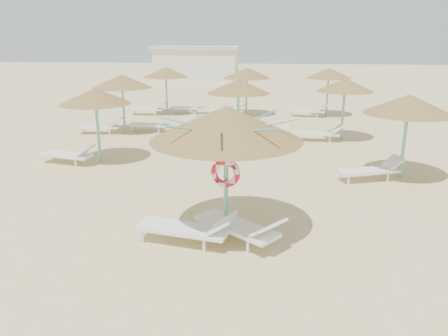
# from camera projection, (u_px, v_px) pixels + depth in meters

# --- Properties ---
(ground) EXTENTS (120.00, 120.00, 0.00)m
(ground) POSITION_uv_depth(u_px,v_px,m) (205.00, 237.00, 10.04)
(ground) COLOR #DDC387
(ground) RESTS_ON ground
(main_palapa) EXTENTS (3.35, 3.35, 3.00)m
(main_palapa) POSITION_uv_depth(u_px,v_px,m) (226.00, 124.00, 9.44)
(main_palapa) COLOR #66B2A6
(main_palapa) RESTS_ON ground
(lounger_main_a) EXTENTS (2.31, 1.09, 0.81)m
(lounger_main_a) POSITION_uv_depth(u_px,v_px,m) (189.00, 228.00, 9.60)
(lounger_main_a) COLOR white
(lounger_main_a) RESTS_ON ground
(lounger_main_b) EXTENTS (2.16, 1.91, 0.81)m
(lounger_main_b) POSITION_uv_depth(u_px,v_px,m) (241.00, 226.00, 9.68)
(lounger_main_b) COLOR white
(lounger_main_b) RESTS_ON ground
(palapa_field) EXTENTS (18.73, 13.67, 2.71)m
(palapa_field) POSITION_uv_depth(u_px,v_px,m) (268.00, 86.00, 18.79)
(palapa_field) COLOR #66B2A6
(palapa_field) RESTS_ON ground
(service_hut) EXTENTS (8.40, 4.40, 3.25)m
(service_hut) POSITION_uv_depth(u_px,v_px,m) (197.00, 63.00, 43.40)
(service_hut) COLOR silver
(service_hut) RESTS_ON ground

